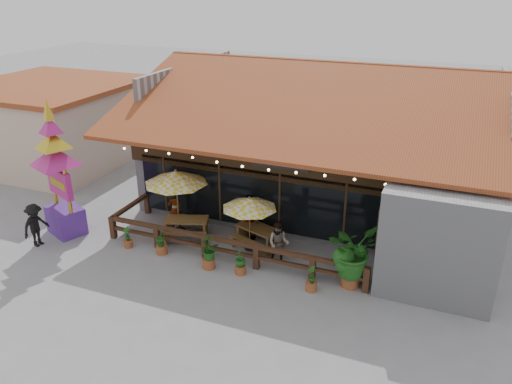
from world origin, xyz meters
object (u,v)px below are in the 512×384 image
at_px(umbrella_right, 249,203).
at_px(picnic_table_left, 187,225).
at_px(umbrella_left, 176,178).
at_px(pedestrian, 36,225).
at_px(thai_sign_tower, 56,160).
at_px(tropical_plant, 353,251).
at_px(picnic_table_right, 258,234).

bearing_deg(umbrella_right, picnic_table_left, -179.04).
bearing_deg(umbrella_left, pedestrian, -145.77).
bearing_deg(thai_sign_tower, tropical_plant, 2.31).
relative_size(picnic_table_right, pedestrian, 1.22).
relative_size(umbrella_right, thai_sign_tower, 0.37).
xyz_separation_m(umbrella_left, tropical_plant, (7.16, -1.29, -1.01)).
bearing_deg(thai_sign_tower, picnic_table_left, 16.74).
bearing_deg(umbrella_left, umbrella_right, -5.43).
bearing_deg(pedestrian, umbrella_left, -51.03).
bearing_deg(picnic_table_right, thai_sign_tower, -166.83).
distance_m(umbrella_left, thai_sign_tower, 4.51).
bearing_deg(thai_sign_tower, umbrella_left, 23.04).
distance_m(umbrella_right, tropical_plant, 4.15).
bearing_deg(picnic_table_left, tropical_plant, -8.11).
xyz_separation_m(picnic_table_left, pedestrian, (-4.93, -2.64, 0.31)).
bearing_deg(umbrella_left, tropical_plant, -10.20).
bearing_deg(umbrella_right, tropical_plant, -13.91).
bearing_deg(pedestrian, picnic_table_left, -57.11).
distance_m(picnic_table_left, picnic_table_right, 2.88).
xyz_separation_m(picnic_table_right, thai_sign_tower, (-7.50, -1.76, 2.51)).
distance_m(umbrella_left, umbrella_right, 3.22).
relative_size(thai_sign_tower, tropical_plant, 2.55).
height_order(umbrella_right, thai_sign_tower, thai_sign_tower).
xyz_separation_m(picnic_table_right, pedestrian, (-7.79, -3.00, 0.30)).
height_order(thai_sign_tower, pedestrian, thai_sign_tower).
distance_m(tropical_plant, pedestrian, 11.68).
xyz_separation_m(umbrella_left, picnic_table_left, (0.55, -0.35, -1.77)).
distance_m(umbrella_left, pedestrian, 5.50).
bearing_deg(picnic_table_left, pedestrian, -151.85).
distance_m(picnic_table_left, tropical_plant, 6.73).
bearing_deg(tropical_plant, picnic_table_right, 160.90).
relative_size(umbrella_left, thai_sign_tower, 0.52).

